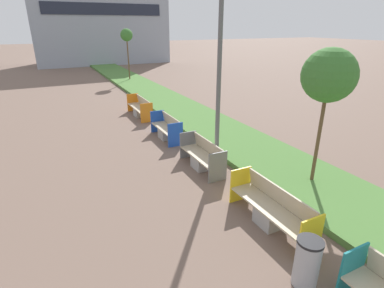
% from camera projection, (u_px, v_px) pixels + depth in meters
% --- Properties ---
extents(planter_grass_strip, '(2.80, 120.00, 0.18)m').
position_uv_depth(planter_grass_strip, '(229.00, 137.00, 12.31)').
color(planter_grass_strip, '#4C7A38').
rests_on(planter_grass_strip, ground).
extents(building_backdrop, '(15.05, 5.83, 10.85)m').
position_uv_depth(building_backdrop, '(100.00, 15.00, 34.90)').
color(building_backdrop, '#939EAD').
rests_on(building_backdrop, ground).
extents(bench_yellow_frame, '(0.65, 2.42, 0.94)m').
position_uv_depth(bench_yellow_frame, '(271.00, 210.00, 6.94)').
color(bench_yellow_frame, '#9E9B96').
rests_on(bench_yellow_frame, ground).
extents(bench_grey_frame, '(0.65, 2.05, 0.94)m').
position_uv_depth(bench_grey_frame, '(203.00, 158.00, 9.73)').
color(bench_grey_frame, '#9E9B96').
rests_on(bench_grey_frame, ground).
extents(bench_blue_frame, '(0.65, 1.99, 0.94)m').
position_uv_depth(bench_blue_frame, '(167.00, 130.00, 12.30)').
color(bench_blue_frame, '#9E9B96').
rests_on(bench_blue_frame, ground).
extents(bench_orange_frame, '(0.65, 2.39, 0.94)m').
position_uv_depth(bench_orange_frame, '(140.00, 109.00, 15.30)').
color(bench_orange_frame, '#9E9B96').
rests_on(bench_orange_frame, ground).
extents(litter_bin, '(0.46, 0.46, 0.96)m').
position_uv_depth(litter_bin, '(307.00, 262.00, 5.28)').
color(litter_bin, '#9EA0A5').
rests_on(litter_bin, ground).
extents(street_lamp_post, '(0.24, 0.44, 8.35)m').
position_uv_depth(street_lamp_post, '(221.00, 18.00, 8.55)').
color(street_lamp_post, '#56595B').
rests_on(street_lamp_post, ground).
extents(sapling_tree_near, '(1.40, 1.40, 3.88)m').
position_uv_depth(sapling_tree_near, '(329.00, 76.00, 7.65)').
color(sapling_tree_near, brown).
rests_on(sapling_tree_near, ground).
extents(sapling_tree_far, '(0.96, 0.96, 4.12)m').
position_uv_depth(sapling_tree_far, '(127.00, 36.00, 23.67)').
color(sapling_tree_far, brown).
rests_on(sapling_tree_far, ground).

